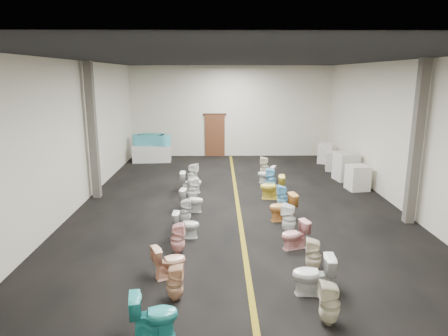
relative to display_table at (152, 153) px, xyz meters
The scene contains 38 objects.
floor 7.69m from the display_table, 60.37° to the right, with size 16.00×16.00×0.00m, color black.
ceiling 8.71m from the display_table, 60.37° to the right, with size 16.00×16.00×0.00m, color black.
wall_back 4.43m from the display_table, 19.16° to the left, with size 10.00×10.00×0.00m, color beige.
wall_front 15.28m from the display_table, 75.49° to the right, with size 10.00×10.00×0.00m, color beige.
wall_left 7.04m from the display_table, 100.19° to the right, with size 16.00×16.00×0.00m, color beige.
wall_right 11.20m from the display_table, 37.20° to the right, with size 16.00×16.00×0.00m, color beige.
aisle_stripe 7.69m from the display_table, 60.37° to the right, with size 0.12×15.60×0.01m, color olive.
back_door 3.32m from the display_table, 22.79° to the left, with size 1.00×0.10×2.10m, color #562D19.
door_frame 3.69m from the display_table, 22.96° to the left, with size 1.15×0.08×0.10m, color #331C11.
column_left 6.05m from the display_table, 99.50° to the right, with size 0.25×0.25×4.50m, color #59544C.
column_right 11.98m from the display_table, 43.74° to the right, with size 0.25×0.25×4.50m, color #59544C.
display_table is the anchor object (origin of this frame).
bathtub 0.67m from the display_table, behind, with size 1.84×0.86×0.55m.
appliance_crate_a 9.57m from the display_table, 31.01° to the right, with size 0.70×0.70×0.89m, color silver.
appliance_crate_b 8.94m from the display_table, 23.46° to the right, with size 0.79×0.79×1.09m, color silver.
appliance_crate_c 8.43m from the display_table, 13.40° to the right, with size 0.73×0.73×0.82m, color beige.
appliance_crate_d 8.21m from the display_table, ahead, with size 0.64×0.64×0.92m, color white.
toilet_left_0 13.34m from the display_table, 80.64° to the right, with size 0.43×0.75×0.77m, color teal.
toilet_left_1 12.34m from the display_table, 78.87° to the right, with size 0.31×0.32×0.70m, color #E2AC84.
toilet_left_2 11.45m from the display_table, 79.05° to the right, with size 0.39×0.69×0.70m, color #FFBA98.
toilet_left_3 10.36m from the display_table, 77.54° to the right, with size 0.34×0.34×0.74m, color #EEADA7.
toilet_left_4 9.50m from the display_table, 75.61° to the right, with size 0.38×0.67×0.69m, color silver.
toilet_left_5 8.53m from the display_table, 74.69° to the right, with size 0.32×0.33×0.72m, color silver.
toilet_left_6 7.60m from the display_table, 71.81° to the right, with size 0.40×0.69×0.71m, color silver.
toilet_left_7 6.54m from the display_table, 69.20° to the right, with size 0.35×0.36×0.79m, color white.
toilet_left_8 5.66m from the display_table, 66.98° to the right, with size 0.42×0.74×0.76m, color white.
toilet_left_9 4.74m from the display_table, 62.26° to the right, with size 0.37×0.38×0.82m, color white.
toilet_right_0 13.83m from the display_table, 68.69° to the right, with size 0.34×0.35×0.77m, color beige.
toilet_right_1 12.93m from the display_table, 67.42° to the right, with size 0.44×0.78×0.79m, color silver.
toilet_right_2 12.19m from the display_table, 64.81° to the right, with size 0.33×0.34×0.73m, color beige.
toilet_right_3 11.09m from the display_table, 63.16° to the right, with size 0.38×0.67×0.69m, color pink.
toilet_right_4 10.27m from the display_table, 60.67° to the right, with size 0.36×0.37×0.80m, color white.
toilet_right_5 9.46m from the display_table, 58.02° to the right, with size 0.44×0.78×0.79m, color #DE9545.
toilet_right_6 8.64m from the display_table, 53.20° to the right, with size 0.33×0.34×0.74m, color #80CFF4.
toilet_right_7 7.78m from the display_table, 50.27° to the right, with size 0.46×0.81×0.83m, color yellow.
toilet_right_8 7.06m from the display_table, 44.13° to the right, with size 0.36×0.37×0.81m, color #78CAF0.
toilet_right_9 6.42m from the display_table, 38.63° to the right, with size 0.39×0.69×0.70m, color white.
toilet_right_10 5.86m from the display_table, 30.15° to the right, with size 0.37×0.38×0.82m, color #F2E8C7.
Camera 1 is at (-0.60, -12.08, 4.08)m, focal length 32.00 mm.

